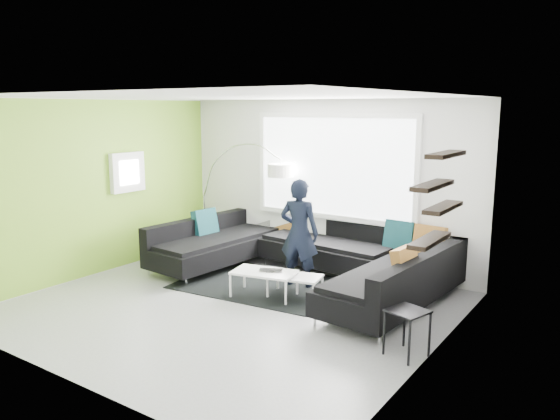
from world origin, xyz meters
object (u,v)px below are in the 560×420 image
object	(u,v)px
side_table	(407,333)
coffee_table	(279,284)
person	(299,233)
sectional_sofa	(297,257)
arc_lamp	(204,196)
laptop	(270,271)

from	to	relation	value
side_table	coffee_table	bearing A→B (deg)	160.46
coffee_table	person	distance (m)	0.86
sectional_sofa	arc_lamp	size ratio (longest dim) A/B	2.18
side_table	person	xyz separation A→B (m)	(-2.24, 1.36, 0.56)
arc_lamp	laptop	world-z (taller)	arc_lamp
side_table	arc_lamp	bearing A→B (deg)	155.99
coffee_table	arc_lamp	world-z (taller)	arc_lamp
person	laptop	distance (m)	0.80
coffee_table	side_table	size ratio (longest dim) A/B	2.18
coffee_table	arc_lamp	xyz separation A→B (m)	(-2.67, 1.39, 0.84)
side_table	laptop	bearing A→B (deg)	163.33
sectional_sofa	laptop	world-z (taller)	sectional_sofa
side_table	laptop	xyz separation A→B (m)	(-2.30, 0.69, 0.13)
sectional_sofa	side_table	bearing A→B (deg)	-27.44
sectional_sofa	side_table	distance (m)	2.76
coffee_table	side_table	distance (m)	2.34
arc_lamp	laptop	size ratio (longest dim) A/B	5.24
laptop	coffee_table	bearing A→B (deg)	19.68
person	laptop	world-z (taller)	person
sectional_sofa	laptop	size ratio (longest dim) A/B	11.44
sectional_sofa	person	world-z (taller)	person
arc_lamp	side_table	distance (m)	5.40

